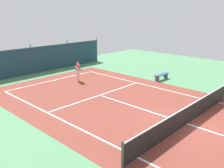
{
  "coord_description": "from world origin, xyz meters",
  "views": [
    {
      "loc": [
        -10.87,
        -5.01,
        5.52
      ],
      "look_at": [
        0.36,
        5.58,
        0.9
      ],
      "focal_mm": 39.19,
      "sensor_mm": 36.0,
      "label": 1
    }
  ],
  "objects_px": {
    "tennis_player": "(78,70)",
    "tennis_ball_near_player": "(81,101)",
    "tennis_net": "(188,115)",
    "courtside_bench": "(162,75)"
  },
  "relations": [
    {
      "from": "tennis_player",
      "to": "tennis_ball_near_player",
      "type": "xyz_separation_m",
      "value": [
        -2.86,
        -3.77,
        -0.93
      ]
    },
    {
      "from": "courtside_bench",
      "to": "tennis_player",
      "type": "bearing_deg",
      "value": 137.84
    },
    {
      "from": "tennis_player",
      "to": "tennis_ball_near_player",
      "type": "bearing_deg",
      "value": 26.07
    },
    {
      "from": "tennis_net",
      "to": "tennis_player",
      "type": "xyz_separation_m",
      "value": [
        1.19,
        10.14,
        0.45
      ]
    },
    {
      "from": "tennis_net",
      "to": "tennis_player",
      "type": "height_order",
      "value": "tennis_player"
    },
    {
      "from": "tennis_net",
      "to": "tennis_player",
      "type": "bearing_deg",
      "value": 83.31
    },
    {
      "from": "tennis_net",
      "to": "tennis_ball_near_player",
      "type": "height_order",
      "value": "tennis_net"
    },
    {
      "from": "tennis_net",
      "to": "courtside_bench",
      "type": "distance_m",
      "value": 8.37
    },
    {
      "from": "tennis_ball_near_player",
      "to": "courtside_bench",
      "type": "height_order",
      "value": "courtside_bench"
    },
    {
      "from": "tennis_player",
      "to": "tennis_ball_near_player",
      "type": "height_order",
      "value": "tennis_player"
    }
  ]
}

